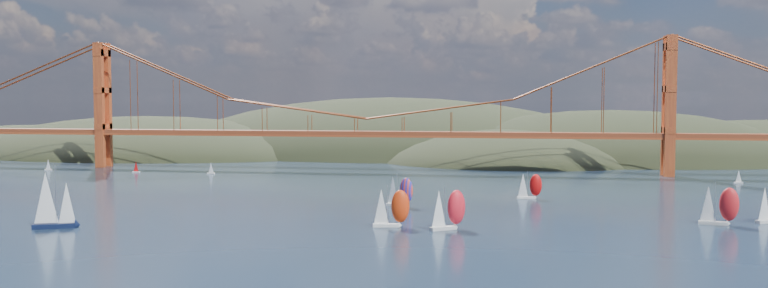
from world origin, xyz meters
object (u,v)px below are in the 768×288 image
racer_0 (390,207)px  racer_2 (718,205)px  racer_rwb (399,191)px  sloop_navy (52,201)px  racer_1 (447,209)px  racer_3 (529,186)px

racer_0 → racer_2: 78.94m
racer_2 → racer_rwb: bearing=175.9°
sloop_navy → racer_1: bearing=-15.2°
racer_2 → racer_3: (-43.73, 40.06, -0.84)m
racer_1 → racer_rwb: size_ratio=1.11×
racer_0 → racer_rwb: bearing=84.0°
racer_1 → racer_2: (63.67, 17.66, -0.03)m
racer_2 → racer_3: size_ratio=1.21×
sloop_navy → racer_0: size_ratio=1.47×
sloop_navy → racer_2: (155.06, 31.20, -1.62)m
sloop_navy → racer_3: (111.33, 71.26, -2.46)m
racer_1 → racer_0: bearing=139.2°
racer_0 → racer_rwb: size_ratio=1.08×
racer_0 → racer_2: bearing=0.9°
sloop_navy → racer_rwb: (74.80, 49.16, -2.10)m
racer_0 → racer_rwb: racer_0 is taller
sloop_navy → racer_3: bearing=9.0°
racer_2 → racer_rwb: size_ratio=1.11×
racer_0 → racer_3: racer_0 is taller
racer_1 → racer_2: 66.08m
racer_1 → racer_2: racer_1 is taller
sloop_navy → racer_0: sloop_navy is taller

